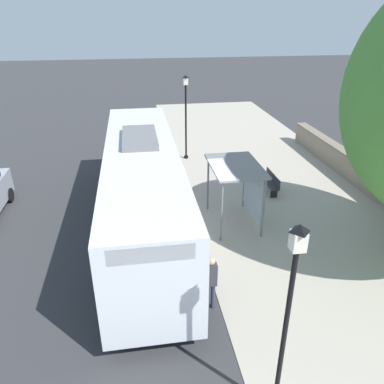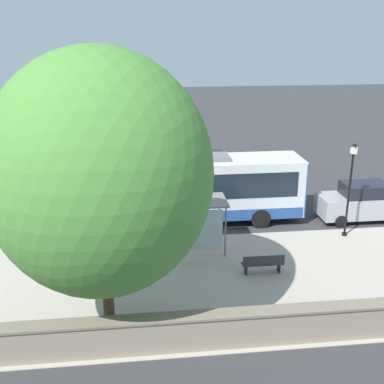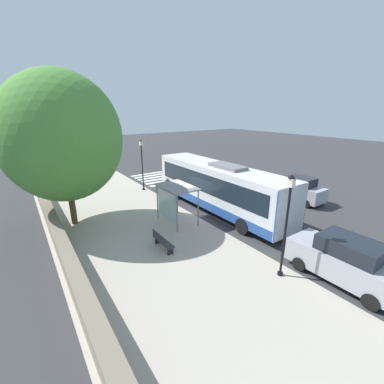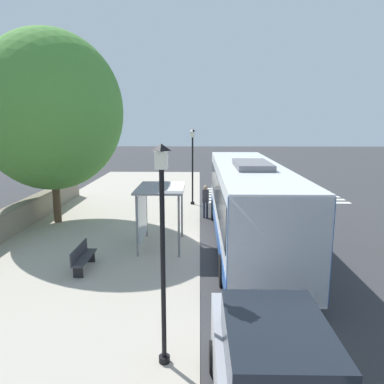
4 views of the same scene
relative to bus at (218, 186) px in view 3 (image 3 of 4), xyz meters
The scene contains 13 objects.
ground_plane 2.71m from the bus, 169.18° to the left, with size 120.00×120.00×0.00m, color #353538.
sidewalk_plaza 6.70m from the bus, behind, with size 9.00×44.00×0.02m.
crosswalk_stripes 11.39m from the bus, 74.16° to the left, with size 9.00×5.25×0.01m.
stone_wall 10.56m from the bus, behind, with size 0.60×20.00×1.23m.
bus is the anchor object (origin of this frame).
bus_shelter 3.68m from the bus, behind, with size 1.87×2.79×2.48m.
pedestrian 4.91m from the bus, 109.71° to the left, with size 0.34×0.23×1.76m.
bench 6.66m from the bus, 156.42° to the right, with size 0.40×1.75×0.88m.
street_lamp_near 8.16m from the bus, 107.05° to the left, with size 0.28×0.28×4.60m.
street_lamp_far 8.10m from the bus, 109.54° to the right, with size 0.28×0.28×4.67m.
shade_tree 10.48m from the bus, 158.86° to the left, with size 6.94×6.94×9.36m.
parked_car_behind_bus 9.41m from the bus, 94.55° to the right, with size 2.00×4.58×2.01m.
parked_car_far_lane 7.07m from the bus, 17.59° to the right, with size 1.83×3.98×2.02m.
Camera 3 is at (-9.62, -13.81, 7.15)m, focal length 24.00 mm.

